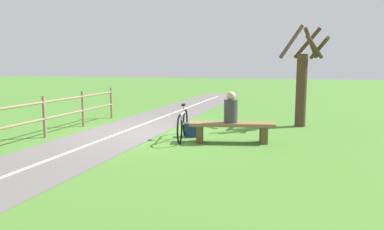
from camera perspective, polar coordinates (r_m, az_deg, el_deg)
ground_plane at (r=10.31m, az=-6.58°, el=-2.81°), size 80.00×80.00×0.00m
paved_path at (r=7.39m, az=-24.80°, el=-7.75°), size 2.65×36.02×0.02m
path_centre_line at (r=7.39m, az=-24.80°, el=-7.68°), size 0.43×32.00×0.00m
bench at (r=9.01m, az=6.22°, el=-2.09°), size 2.13×0.87×0.49m
person_seated at (r=8.94m, az=6.10°, el=0.93°), size 0.40×0.40×0.77m
bicycle at (r=9.27m, az=-1.48°, el=-1.56°), size 0.32×1.70×0.91m
backpack at (r=9.71m, az=-0.03°, el=-2.35°), size 0.34×0.28×0.37m
tree_far_left at (r=11.71m, az=16.96°, el=5.32°), size 1.47×1.34×3.16m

